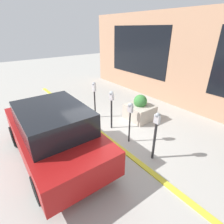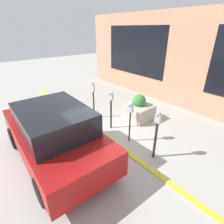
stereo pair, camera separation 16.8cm
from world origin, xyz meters
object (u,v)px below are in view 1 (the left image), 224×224
Objects in this scene: parked_car_front at (54,132)px; parking_meter_fourth at (94,93)px; parking_meter_second at (130,113)px; planter_box at (140,110)px; parking_meter_nearest at (156,130)px; parking_meter_middle at (111,103)px.

parking_meter_fourth is at bearing -56.56° from parked_car_front.
parked_car_front reaches higher than parking_meter_second.
planter_box is at bearing -131.48° from parking_meter_fourth.
parking_meter_nearest is 1.09m from parking_meter_second.
parking_meter_nearest is 1.39× the size of planter_box.
parking_meter_fourth reaches higher than parking_meter_nearest.
parking_meter_nearest is at bearing 179.58° from parking_meter_second.
parked_car_front is at bearing 93.34° from planter_box.
parked_car_front reaches higher than planter_box.
planter_box is (-1.29, -1.46, -0.73)m from parking_meter_fourth.
parking_meter_nearest is 1.05× the size of parking_meter_second.
parking_meter_fourth is 0.37× the size of parked_car_front.
parking_meter_nearest is 2.20m from parking_meter_middle.
parked_car_front is (0.78, 2.30, -0.25)m from parking_meter_second.
parking_meter_middle is at bearing 85.58° from planter_box.
parked_car_front is (-0.33, 2.37, -0.21)m from parking_meter_middle.
parking_meter_middle is at bearing -81.24° from parked_car_front.
parking_meter_second is 2.29m from parking_meter_fourth.
parking_meter_nearest is 0.96× the size of parking_meter_fourth.
parking_meter_fourth is at bearing -1.33° from parking_meter_second.
parking_meter_middle is 0.96× the size of parking_meter_fourth.
parking_meter_second is 1.94m from planter_box.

